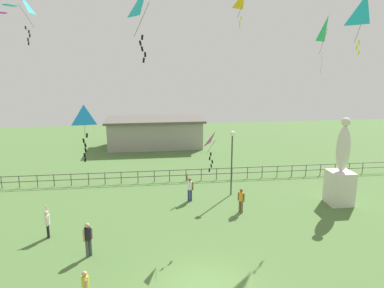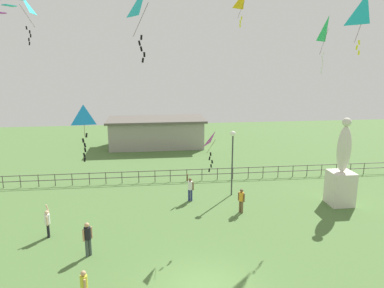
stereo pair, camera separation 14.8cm
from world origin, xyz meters
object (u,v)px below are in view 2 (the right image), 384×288
(person_1, at_px, (88,237))
(kite_3, at_px, (215,141))
(kite_2, at_px, (148,5))
(kite_5, at_px, (20,6))
(person_4, at_px, (47,222))
(kite_0, at_px, (366,12))
(person_2, at_px, (241,199))
(kite_4, at_px, (245,2))
(kite_8, at_px, (84,118))
(statue_monument, at_px, (341,176))
(person_3, at_px, (84,286))
(lamppost, at_px, (233,149))
(person_0, at_px, (190,188))
(kite_6, at_px, (328,30))

(person_1, xyz_separation_m, kite_3, (6.53, 1.72, 4.19))
(kite_2, height_order, kite_5, kite_5)
(kite_2, bearing_deg, person_4, 148.09)
(kite_0, xyz_separation_m, kite_2, (-9.44, -0.47, 0.07))
(person_1, xyz_separation_m, person_2, (8.68, 4.07, -0.10))
(kite_4, bearing_deg, kite_8, -146.35)
(statue_monument, height_order, person_3, statue_monument)
(kite_2, bearing_deg, person_3, -137.72)
(lamppost, xyz_separation_m, person_3, (-8.32, -10.91, -2.46))
(person_2, height_order, kite_8, kite_8)
(person_2, distance_m, person_3, 11.38)
(person_3, distance_m, kite_5, 16.15)
(person_0, bearing_deg, person_2, -37.88)
(kite_0, xyz_separation_m, kite_5, (-16.72, 7.43, 1.00))
(person_3, bearing_deg, kite_2, 42.28)
(person_0, distance_m, person_1, 8.56)
(lamppost, xyz_separation_m, kite_0, (3.86, -7.95, 8.04))
(person_1, height_order, person_3, person_1)
(person_1, distance_m, person_4, 3.30)
(kite_5, distance_m, kite_6, 18.15)
(lamppost, distance_m, kite_5, 15.74)
(kite_4, relative_size, kite_6, 0.58)
(kite_3, height_order, kite_8, kite_8)
(kite_4, bearing_deg, kite_5, 175.72)
(kite_0, height_order, kite_6, kite_0)
(person_2, relative_size, kite_4, 0.79)
(person_2, bearing_deg, person_4, -170.55)
(kite_4, bearing_deg, kite_6, -6.66)
(person_4, bearing_deg, kite_5, 110.48)
(lamppost, height_order, kite_2, kite_2)
(person_0, bearing_deg, lamppost, 14.20)
(statue_monument, distance_m, lamppost, 7.29)
(person_1, height_order, kite_4, kite_4)
(person_2, relative_size, kite_2, 0.52)
(kite_8, bearing_deg, kite_0, -3.18)
(kite_0, distance_m, kite_2, 9.45)
(person_3, xyz_separation_m, kite_2, (2.74, 2.49, 10.57))
(person_4, bearing_deg, person_0, 26.79)
(lamppost, bearing_deg, person_3, -127.34)
(person_3, height_order, kite_2, kite_2)
(person_0, relative_size, kite_2, 0.64)
(kite_3, bearing_deg, person_0, 99.62)
(person_4, relative_size, kite_8, 0.72)
(statue_monument, bearing_deg, person_4, -172.37)
(lamppost, distance_m, person_2, 3.91)
(person_1, distance_m, kite_8, 5.82)
(kite_2, bearing_deg, person_2, 44.35)
(person_3, xyz_separation_m, person_4, (-2.91, 6.00, 0.02))
(kite_5, height_order, kite_8, kite_5)
(person_2, relative_size, person_4, 0.87)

